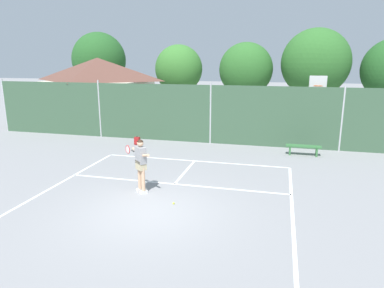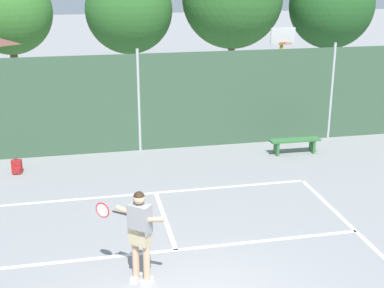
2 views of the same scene
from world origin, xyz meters
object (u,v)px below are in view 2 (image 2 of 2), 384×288
object	(u,v)px
basketball_hoop	(281,62)
tennis_player	(139,229)
courtside_bench	(295,143)
backpack_red	(17,167)

from	to	relation	value
basketball_hoop	tennis_player	world-z (taller)	basketball_hoop
tennis_player	courtside_bench	world-z (taller)	tennis_player
backpack_red	basketball_hoop	bearing A→B (deg)	20.09
backpack_red	courtside_bench	distance (m)	8.41
basketball_hoop	tennis_player	xyz separation A→B (m)	(-6.29, -9.59, -1.20)
basketball_hoop	courtside_bench	world-z (taller)	basketball_hoop
backpack_red	courtside_bench	bearing A→B (deg)	-0.20
basketball_hoop	backpack_red	xyz separation A→B (m)	(-9.13, -3.34, -2.12)
tennis_player	backpack_red	distance (m)	6.92
basketball_hoop	backpack_red	distance (m)	9.95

